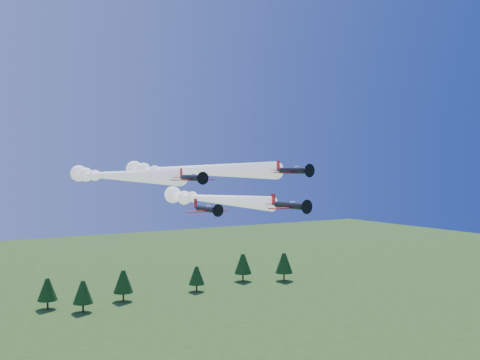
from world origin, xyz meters
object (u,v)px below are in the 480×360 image
plane_lead (180,170)px  plane_left (110,175)px  plane_right (208,199)px  plane_slot (206,209)px

plane_lead → plane_left: 13.98m
plane_lead → plane_right: 9.90m
plane_left → plane_slot: bearing=-73.6°
plane_right → plane_slot: bearing=-123.1°
plane_lead → plane_right: bearing=16.9°
plane_left → plane_lead: bearing=-44.0°
plane_lead → plane_slot: bearing=-102.9°
plane_lead → plane_right: plane_lead is taller
plane_right → plane_slot: 20.50m
plane_slot → plane_right: bearing=59.2°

